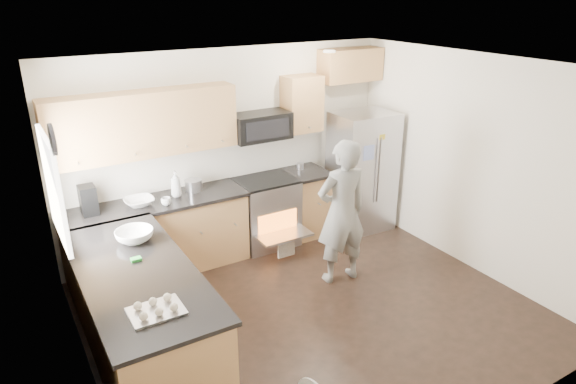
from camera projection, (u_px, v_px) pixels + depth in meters
ground at (313, 312)px, 5.56m from camera, size 4.50×4.50×0.00m
room_shell at (312, 166)px, 4.93m from camera, size 4.54×4.04×2.62m
back_cabinet_run at (196, 189)px, 6.31m from camera, size 4.45×0.64×2.50m
peninsula at (141, 313)px, 4.75m from camera, size 0.96×2.36×1.04m
stove_range at (266, 197)px, 6.82m from camera, size 0.76×0.97×1.79m
refrigerator at (362, 172)px, 7.24m from camera, size 0.86×0.68×1.69m
person at (342, 212)px, 5.89m from camera, size 0.67×0.47×1.73m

